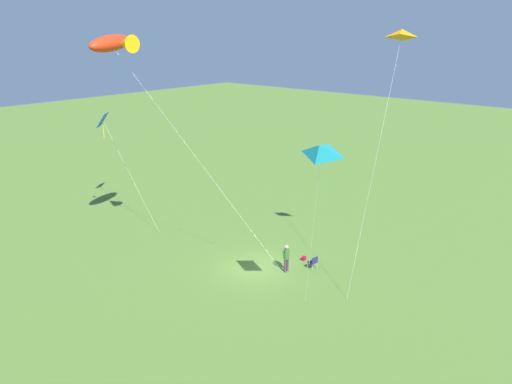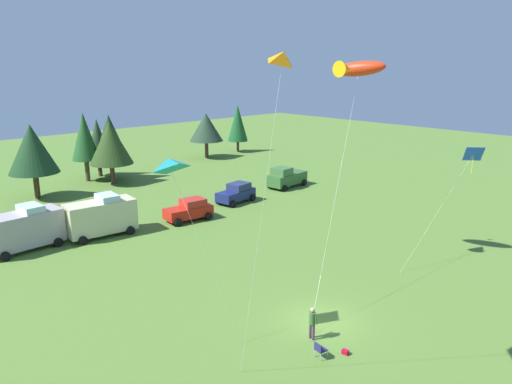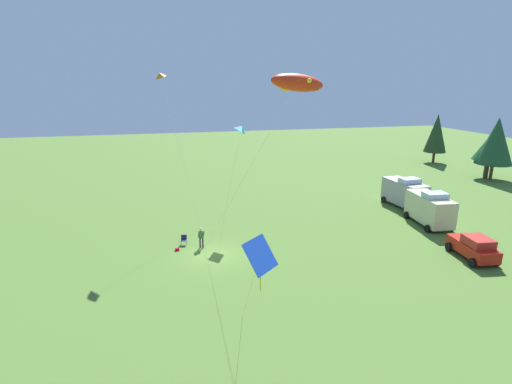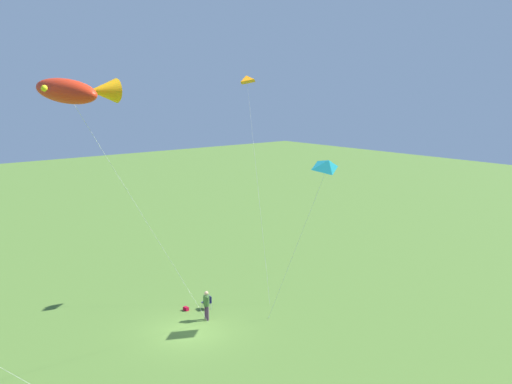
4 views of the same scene
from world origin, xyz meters
The scene contains 8 objects.
ground_plane centered at (0.00, 0.00, 0.00)m, with size 160.00×160.00×0.00m, color #4E722C.
person_kite_flyer centered at (-1.71, -0.80, 1.02)m, with size 0.37×0.57×1.74m.
folding_chair centered at (-2.74, -2.16, 0.49)m, with size 0.55×0.55×0.82m.
backpack_on_grass centered at (-1.58, -2.80, 0.11)m, with size 0.32×0.22×0.22m, color #AA0A24.
kite_large_fish centered at (7.46, 3.83, 13.21)m, with size 10.53×6.22×13.85m.
kite_diamond_blue centered at (16.17, -0.43, 7.11)m, with size 8.19×1.64×7.78m.
kite_delta_teal centered at (-6.78, 3.81, 9.09)m, with size 2.97×3.09×9.57m.
kite_delta_orange centered at (-6.68, -3.27, 13.75)m, with size 1.37×3.48×14.10m.
Camera 1 is at (-18.15, 21.01, 13.99)m, focal length 35.00 mm.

